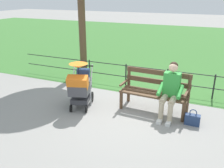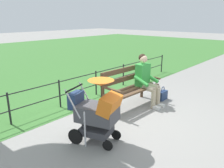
{
  "view_description": "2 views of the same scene",
  "coord_description": "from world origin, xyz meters",
  "views": [
    {
      "loc": [
        -1.74,
        5.24,
        2.7
      ],
      "look_at": [
        0.42,
        0.2,
        0.63
      ],
      "focal_mm": 38.85,
      "sensor_mm": 36.0,
      "label": 1
    },
    {
      "loc": [
        3.65,
        3.03,
        2.14
      ],
      "look_at": [
        0.23,
        0.02,
        0.78
      ],
      "focal_mm": 35.9,
      "sensor_mm": 36.0,
      "label": 2
    }
  ],
  "objects": [
    {
      "name": "person_on_bench",
      "position": [
        -0.96,
        0.11,
        0.68
      ],
      "size": [
        0.55,
        0.74,
        1.28
      ],
      "color": "tan",
      "rests_on": "ground"
    },
    {
      "name": "ground_plane",
      "position": [
        0.0,
        0.0,
        0.0
      ],
      "size": [
        60.0,
        60.0,
        0.0
      ],
      "primitive_type": "plane",
      "color": "gray"
    },
    {
      "name": "park_fence",
      "position": [
        -0.5,
        -1.33,
        0.42
      ],
      "size": [
        8.74,
        0.04,
        0.7
      ],
      "color": "black",
      "rests_on": "ground"
    },
    {
      "name": "handbag",
      "position": [
        -1.52,
        0.3,
        0.13
      ],
      "size": [
        0.32,
        0.14,
        0.37
      ],
      "color": "navy",
      "rests_on": "ground"
    },
    {
      "name": "park_bench",
      "position": [
        -0.57,
        -0.12,
        0.53
      ],
      "size": [
        1.62,
        0.67,
        0.96
      ],
      "color": "brown",
      "rests_on": "ground"
    },
    {
      "name": "stroller",
      "position": [
        1.15,
        0.49,
        0.59
      ],
      "size": [
        0.74,
        0.99,
        1.15
      ],
      "color": "black",
      "rests_on": "ground"
    }
  ]
}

